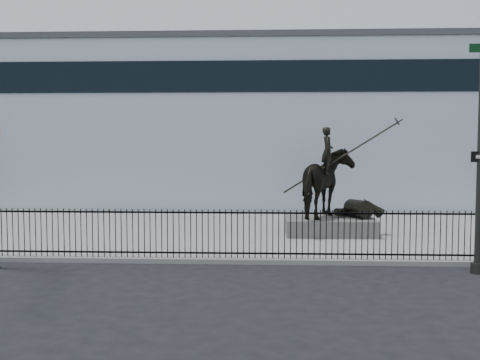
{
  "coord_description": "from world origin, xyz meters",
  "views": [
    {
      "loc": [
        1.02,
        -15.73,
        3.74
      ],
      "look_at": [
        0.02,
        6.0,
        2.22
      ],
      "focal_mm": 42.0,
      "sensor_mm": 36.0,
      "label": 1
    }
  ],
  "objects": [
    {
      "name": "plaza",
      "position": [
        0.0,
        7.0,
        0.07
      ],
      "size": [
        30.0,
        12.0,
        0.15
      ],
      "primitive_type": "cube",
      "color": "gray",
      "rests_on": "ground"
    },
    {
      "name": "statue_plinth",
      "position": [
        3.48,
        5.9,
        0.47
      ],
      "size": [
        3.4,
        2.35,
        0.63
      ],
      "primitive_type": "cube",
      "rotation": [
        0.0,
        0.0,
        0.01
      ],
      "color": "#54524D",
      "rests_on": "plaza"
    },
    {
      "name": "equestrian_statue",
      "position": [
        3.55,
        5.9,
        2.11
      ],
      "size": [
        4.33,
        2.69,
        3.67
      ],
      "rotation": [
        0.0,
        0.0,
        0.01
      ],
      "color": "black",
      "rests_on": "statue_plinth"
    },
    {
      "name": "ground",
      "position": [
        0.0,
        0.0,
        0.0
      ],
      "size": [
        120.0,
        120.0,
        0.0
      ],
      "primitive_type": "plane",
      "color": "black",
      "rests_on": "ground"
    },
    {
      "name": "building",
      "position": [
        0.0,
        20.0,
        4.5
      ],
      "size": [
        44.0,
        14.0,
        9.0
      ],
      "primitive_type": "cube",
      "color": "silver",
      "rests_on": "ground"
    },
    {
      "name": "picket_fence",
      "position": [
        0.0,
        1.25,
        0.9
      ],
      "size": [
        22.1,
        0.1,
        1.5
      ],
      "color": "black",
      "rests_on": "plaza"
    }
  ]
}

